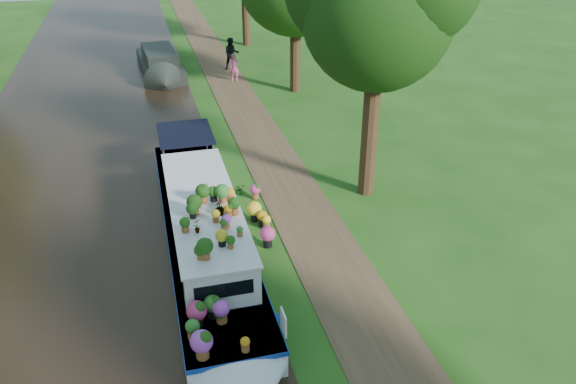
{
  "coord_description": "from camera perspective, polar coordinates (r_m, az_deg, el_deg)",
  "views": [
    {
      "loc": [
        -3.49,
        -13.55,
        9.54
      ],
      "look_at": [
        0.48,
        1.38,
        1.3
      ],
      "focal_mm": 35.0,
      "sensor_mm": 36.0,
      "label": 1
    }
  ],
  "objects": [
    {
      "name": "canal_water",
      "position": [
        16.76,
        -20.89,
        -8.75
      ],
      "size": [
        10.0,
        100.0,
        0.02
      ],
      "primitive_type": "cube",
      "color": "black",
      "rests_on": "ground"
    },
    {
      "name": "pedestrian_pink",
      "position": [
        32.75,
        -5.48,
        12.47
      ],
      "size": [
        0.63,
        0.48,
        1.53
      ],
      "primitive_type": "imported",
      "rotation": [
        0.0,
        0.0,
        -0.23
      ],
      "color": "#E85F79",
      "rests_on": "towpath"
    },
    {
      "name": "second_boat",
      "position": [
        34.97,
        -12.84,
        12.59
      ],
      "size": [
        2.62,
        7.76,
        1.48
      ],
      "rotation": [
        0.0,
        0.0,
        0.07
      ],
      "color": "black",
      "rests_on": "canal_water"
    },
    {
      "name": "verge_plant",
      "position": [
        20.16,
        -4.93,
        0.32
      ],
      "size": [
        0.41,
        0.38,
        0.37
      ],
      "primitive_type": "imported",
      "rotation": [
        0.0,
        0.0,
        0.33
      ],
      "color": "#307021",
      "rests_on": "ground"
    },
    {
      "name": "tree_near_overhang",
      "position": [
        18.38,
        9.13,
        18.55
      ],
      "size": [
        5.52,
        5.28,
        8.99
      ],
      "color": "#341F11",
      "rests_on": "ground"
    },
    {
      "name": "towpath",
      "position": [
        17.22,
        3.52,
        -5.58
      ],
      "size": [
        2.2,
        100.0,
        0.03
      ],
      "primitive_type": "cube",
      "color": "brown",
      "rests_on": "ground"
    },
    {
      "name": "ground",
      "position": [
        16.94,
        -0.37,
        -6.21
      ],
      "size": [
        100.0,
        100.0,
        0.0
      ],
      "primitive_type": "plane",
      "color": "#215114",
      "rests_on": "ground"
    },
    {
      "name": "plant_boat",
      "position": [
        16.47,
        -8.33,
        -4.1
      ],
      "size": [
        2.29,
        13.52,
        2.3
      ],
      "color": "white",
      "rests_on": "canal_water"
    },
    {
      "name": "pedestrian_dark",
      "position": [
        35.01,
        -5.74,
        13.8
      ],
      "size": [
        0.96,
        0.76,
        1.91
      ],
      "primitive_type": "imported",
      "rotation": [
        0.0,
        0.0,
        -0.04
      ],
      "color": "black",
      "rests_on": "towpath"
    }
  ]
}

